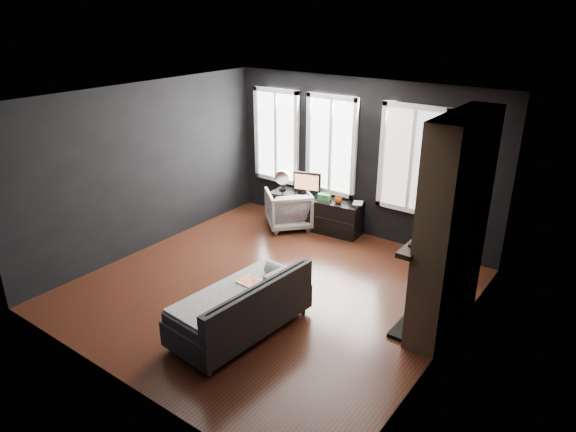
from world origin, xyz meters
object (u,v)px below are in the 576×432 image
Objects in this scene: book at (353,197)px; mantel_vase at (446,213)px; armchair at (288,207)px; mug at (338,199)px; monitor at (307,182)px; sofa at (240,304)px; media_console at (317,212)px.

mantel_vase is (2.04, -1.28, 0.61)m from book.
armchair is 1.22m from book.
book is at bearing 32.61° from mug.
armchair is 0.56m from monitor.
mug is (0.89, 0.24, 0.27)m from armchair.
mantel_vase is at bearing -26.79° from mug.
sofa is 7.89× the size of book.
book is at bearing 150.77° from armchair.
media_console is at bearing -15.77° from monitor.
media_console is (0.42, 0.29, -0.09)m from armchair.
book is at bearing 100.43° from sofa.
monitor is at bearing 115.53° from sofa.
sofa is 3.47× the size of monitor.
book reaches higher than armchair.
book reaches higher than mug.
mantel_vase is (2.95, -1.19, 0.49)m from monitor.
sofa is at bearing -80.14° from mug.
monitor is 3.84× the size of mug.
armchair is 3.41m from mantel_vase.
monitor reaches higher than armchair.
media_console is 12.67× the size of mug.
media_console is at bearing 156.42° from mantel_vase.
media_console is at bearing -172.36° from book.
media_console is at bearing 174.06° from mug.
mug is (-0.56, 3.22, 0.27)m from sofa.
monitor is (0.20, 0.29, 0.44)m from armchair.
book reaches higher than media_console.
mug is 2.62m from mantel_vase.
sofa is 1.05× the size of media_console.
sofa is 13.32× the size of mug.
armchair is 0.96m from mug.
mug is at bearing 104.51° from sofa.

